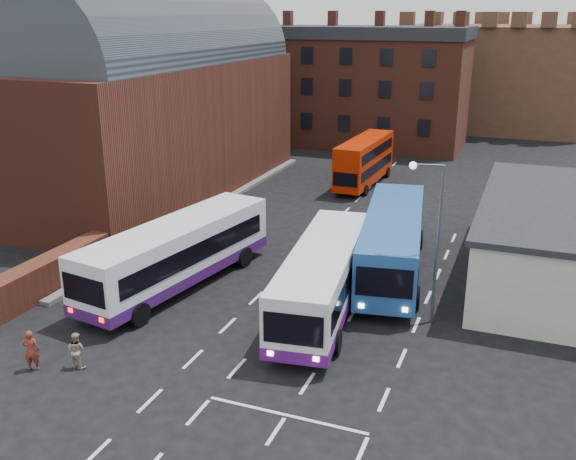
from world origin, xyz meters
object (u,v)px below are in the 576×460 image
(street_lamp, at_px, (433,229))
(bus_red_double, at_px, (364,161))
(bus_white_inbound, at_px, (323,275))
(pedestrian_beige, at_px, (76,350))
(pedestrian_red, at_px, (31,350))
(bus_white_outbound, at_px, (177,250))
(bus_blue, at_px, (393,239))

(street_lamp, bearing_deg, bus_red_double, 111.54)
(bus_white_inbound, relative_size, pedestrian_beige, 7.95)
(bus_white_inbound, bearing_deg, pedestrian_red, 37.86)
(bus_white_outbound, height_order, street_lamp, street_lamp)
(street_lamp, height_order, pedestrian_beige, street_lamp)
(bus_red_double, relative_size, pedestrian_beige, 6.36)
(bus_red_double, height_order, pedestrian_beige, bus_red_double)
(pedestrian_red, height_order, pedestrian_beige, pedestrian_red)
(bus_white_outbound, height_order, bus_blue, bus_blue)
(bus_white_outbound, relative_size, bus_white_inbound, 1.05)
(bus_white_inbound, xyz_separation_m, bus_red_double, (-4.27, 23.70, 0.13))
(bus_white_outbound, distance_m, bus_red_double, 23.79)
(bus_red_double, height_order, street_lamp, street_lamp)
(street_lamp, xyz_separation_m, pedestrian_red, (-13.89, -9.90, -3.66))
(street_lamp, height_order, pedestrian_red, street_lamp)
(bus_red_double, xyz_separation_m, pedestrian_red, (-4.83, -32.86, -1.18))
(street_lamp, bearing_deg, pedestrian_red, -144.52)
(bus_white_inbound, distance_m, pedestrian_red, 12.95)
(bus_blue, height_order, street_lamp, street_lamp)
(street_lamp, bearing_deg, bus_white_outbound, -177.50)
(bus_blue, distance_m, pedestrian_red, 18.61)
(bus_red_double, distance_m, pedestrian_red, 33.23)
(bus_blue, relative_size, street_lamp, 1.73)
(bus_white_inbound, distance_m, pedestrian_beige, 11.33)
(bus_red_double, bearing_deg, pedestrian_beige, 86.49)
(bus_white_outbound, bearing_deg, pedestrian_beige, -78.26)
(bus_blue, bearing_deg, pedestrian_red, 44.10)
(bus_white_inbound, bearing_deg, street_lamp, -178.45)
(bus_blue, height_order, pedestrian_beige, bus_blue)
(bus_white_outbound, bearing_deg, pedestrian_red, -87.83)
(street_lamp, distance_m, pedestrian_beige, 15.80)
(street_lamp, relative_size, pedestrian_red, 4.34)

